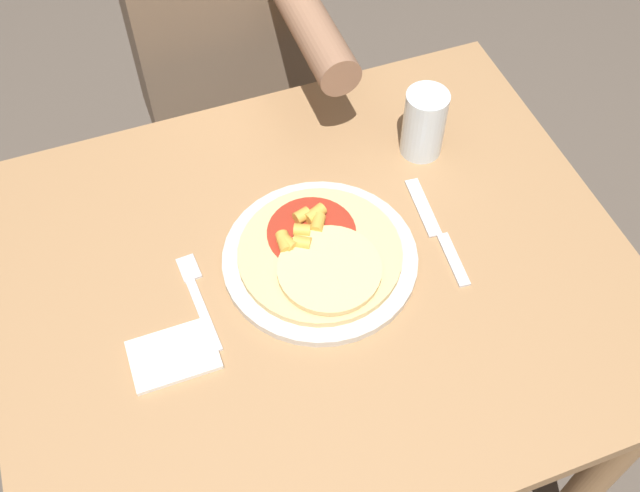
# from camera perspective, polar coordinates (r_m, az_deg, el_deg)

# --- Properties ---
(ground_plane) EXTENTS (8.00, 8.00, 0.00)m
(ground_plane) POSITION_cam_1_polar(r_m,az_deg,el_deg) (1.79, -0.26, -15.16)
(ground_plane) COLOR brown
(dining_table) EXTENTS (0.97, 0.80, 0.73)m
(dining_table) POSITION_cam_1_polar(r_m,az_deg,el_deg) (1.25, -0.37, -5.28)
(dining_table) COLOR #9E754C
(dining_table) RESTS_ON ground_plane
(plate) EXTENTS (0.30, 0.30, 0.01)m
(plate) POSITION_cam_1_polar(r_m,az_deg,el_deg) (1.15, 0.00, -0.97)
(plate) COLOR beige
(plate) RESTS_ON dining_table
(pizza) EXTENTS (0.25, 0.25, 0.04)m
(pizza) POSITION_cam_1_polar(r_m,az_deg,el_deg) (1.13, 0.02, -0.62)
(pizza) COLOR #DBBC7A
(pizza) RESTS_ON plate
(fork) EXTENTS (0.03, 0.18, 0.00)m
(fork) POSITION_cam_1_polar(r_m,az_deg,el_deg) (1.13, -9.31, -3.73)
(fork) COLOR silver
(fork) RESTS_ON dining_table
(knife) EXTENTS (0.03, 0.22, 0.00)m
(knife) POSITION_cam_1_polar(r_m,az_deg,el_deg) (1.20, 8.95, 1.04)
(knife) COLOR silver
(knife) RESTS_ON dining_table
(drinking_glass) EXTENTS (0.07, 0.07, 0.12)m
(drinking_glass) POSITION_cam_1_polar(r_m,az_deg,el_deg) (1.27, 7.93, 9.24)
(drinking_glass) COLOR silver
(drinking_glass) RESTS_ON dining_table
(napkin) EXTENTS (0.12, 0.09, 0.01)m
(napkin) POSITION_cam_1_polar(r_m,az_deg,el_deg) (1.08, -11.09, -8.15)
(napkin) COLOR silver
(napkin) RESTS_ON dining_table
(person_diner) EXTENTS (0.35, 0.52, 1.21)m
(person_diner) POSITION_cam_1_polar(r_m,az_deg,el_deg) (1.59, -7.58, 15.78)
(person_diner) COLOR #2D2D38
(person_diner) RESTS_ON ground_plane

